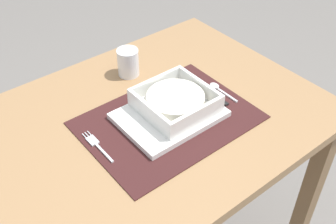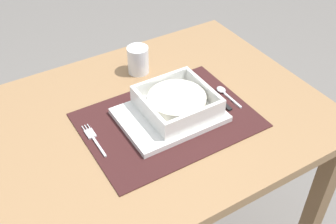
{
  "view_description": "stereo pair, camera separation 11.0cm",
  "coord_description": "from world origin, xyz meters",
  "px_view_note": "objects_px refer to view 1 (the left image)",
  "views": [
    {
      "loc": [
        -0.51,
        -0.7,
        1.49
      ],
      "look_at": [
        0.02,
        -0.04,
        0.78
      ],
      "focal_mm": 44.13,
      "sensor_mm": 36.0,
      "label": 1
    },
    {
      "loc": [
        -0.42,
        -0.76,
        1.49
      ],
      "look_at": [
        0.02,
        -0.04,
        0.78
      ],
      "focal_mm": 44.13,
      "sensor_mm": 36.0,
      "label": 2
    }
  ],
  "objects_px": {
    "bread_knife": "(205,97)",
    "drinking_glass": "(128,64)",
    "fork": "(96,144)",
    "dining_table": "(153,145)",
    "porridge_bowl": "(175,102)",
    "spoon": "(217,88)",
    "butter_knife": "(213,95)"
  },
  "relations": [
    {
      "from": "fork",
      "to": "spoon",
      "type": "xyz_separation_m",
      "value": [
        0.4,
        -0.02,
        0.0
      ]
    },
    {
      "from": "butter_knife",
      "to": "bread_knife",
      "type": "distance_m",
      "value": 0.02
    },
    {
      "from": "porridge_bowl",
      "to": "bread_knife",
      "type": "height_order",
      "value": "porridge_bowl"
    },
    {
      "from": "porridge_bowl",
      "to": "drinking_glass",
      "type": "bearing_deg",
      "value": 88.05
    },
    {
      "from": "dining_table",
      "to": "porridge_bowl",
      "type": "relative_size",
      "value": 5.06
    },
    {
      "from": "fork",
      "to": "drinking_glass",
      "type": "height_order",
      "value": "drinking_glass"
    },
    {
      "from": "dining_table",
      "to": "drinking_glass",
      "type": "distance_m",
      "value": 0.26
    },
    {
      "from": "dining_table",
      "to": "drinking_glass",
      "type": "relative_size",
      "value": 10.99
    },
    {
      "from": "spoon",
      "to": "fork",
      "type": "bearing_deg",
      "value": 176.35
    },
    {
      "from": "dining_table",
      "to": "fork",
      "type": "relative_size",
      "value": 7.05
    },
    {
      "from": "porridge_bowl",
      "to": "butter_knife",
      "type": "bearing_deg",
      "value": -3.95
    },
    {
      "from": "porridge_bowl",
      "to": "bread_knife",
      "type": "bearing_deg",
      "value": -1.98
    },
    {
      "from": "butter_knife",
      "to": "bread_knife",
      "type": "relative_size",
      "value": 0.97
    },
    {
      "from": "spoon",
      "to": "dining_table",
      "type": "bearing_deg",
      "value": 172.45
    },
    {
      "from": "dining_table",
      "to": "bread_knife",
      "type": "relative_size",
      "value": 6.62
    },
    {
      "from": "butter_knife",
      "to": "spoon",
      "type": "bearing_deg",
      "value": 29.79
    },
    {
      "from": "dining_table",
      "to": "butter_knife",
      "type": "bearing_deg",
      "value": -12.63
    },
    {
      "from": "bread_knife",
      "to": "drinking_glass",
      "type": "bearing_deg",
      "value": 115.99
    },
    {
      "from": "bread_knife",
      "to": "spoon",
      "type": "bearing_deg",
      "value": 13.54
    },
    {
      "from": "porridge_bowl",
      "to": "butter_knife",
      "type": "distance_m",
      "value": 0.14
    },
    {
      "from": "dining_table",
      "to": "spoon",
      "type": "bearing_deg",
      "value": -6.87
    },
    {
      "from": "spoon",
      "to": "bread_knife",
      "type": "height_order",
      "value": "spoon"
    },
    {
      "from": "drinking_glass",
      "to": "dining_table",
      "type": "bearing_deg",
      "value": -107.22
    },
    {
      "from": "butter_knife",
      "to": "dining_table",
      "type": "bearing_deg",
      "value": 171.09
    },
    {
      "from": "spoon",
      "to": "bread_knife",
      "type": "xyz_separation_m",
      "value": [
        -0.06,
        -0.01,
        -0.0
      ]
    },
    {
      "from": "dining_table",
      "to": "butter_knife",
      "type": "relative_size",
      "value": 6.8
    },
    {
      "from": "porridge_bowl",
      "to": "spoon",
      "type": "height_order",
      "value": "porridge_bowl"
    },
    {
      "from": "porridge_bowl",
      "to": "bread_knife",
      "type": "distance_m",
      "value": 0.12
    },
    {
      "from": "dining_table",
      "to": "fork",
      "type": "xyz_separation_m",
      "value": [
        -0.18,
        -0.01,
        0.12
      ]
    },
    {
      "from": "fork",
      "to": "bread_knife",
      "type": "relative_size",
      "value": 0.94
    },
    {
      "from": "fork",
      "to": "dining_table",
      "type": "bearing_deg",
      "value": 2.31
    },
    {
      "from": "spoon",
      "to": "butter_knife",
      "type": "distance_m",
      "value": 0.04
    }
  ]
}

